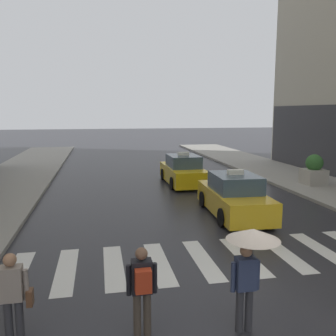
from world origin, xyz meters
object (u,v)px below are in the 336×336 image
Objects in this scene: pedestrian_with_backpack at (142,285)px; pedestrian_with_handbag at (13,294)px; taxi_lead at (234,197)px; taxi_second at (183,171)px; planter_mid_block at (314,171)px; pedestrian_with_umbrella at (250,252)px.

pedestrian_with_handbag is (-2.17, 0.19, -0.04)m from pedestrian_with_backpack.
taxi_lead reaches higher than pedestrian_with_handbag.
pedestrian_with_handbag is at bearing -114.87° from taxi_second.
taxi_second is 14.37m from pedestrian_with_handbag.
planter_mid_block reaches higher than pedestrian_with_backpack.
taxi_second is 6.99m from planter_mid_block.
taxi_second is at bearing 162.81° from planter_mid_block.
taxi_second is 2.76× the size of pedestrian_with_handbag.
planter_mid_block reaches higher than pedestrian_with_handbag.
pedestrian_with_umbrella reaches higher than planter_mid_block.
pedestrian_with_backpack is 15.36m from planter_mid_block.
taxi_lead is 8.22m from pedestrian_with_backpack.
pedestrian_with_handbag is at bearing 174.94° from pedestrian_with_backpack.
taxi_second is (-0.54, 6.30, 0.00)m from taxi_lead.
taxi_lead is at bearing -85.13° from taxi_second.
taxi_second is 2.35× the size of pedestrian_with_umbrella.
planter_mid_block is at bearing -17.19° from taxi_second.
pedestrian_with_handbag is (-4.09, 0.39, -0.58)m from pedestrian_with_umbrella.
pedestrian_with_umbrella is at bearing -127.23° from planter_mid_block.
pedestrian_with_handbag is 1.03× the size of planter_mid_block.
taxi_lead is at bearing 70.73° from pedestrian_with_umbrella.
taxi_lead is at bearing 57.55° from pedestrian_with_backpack.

